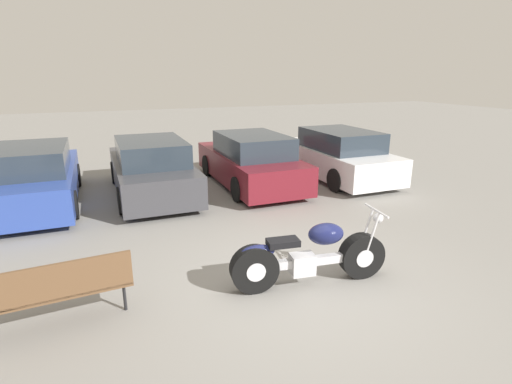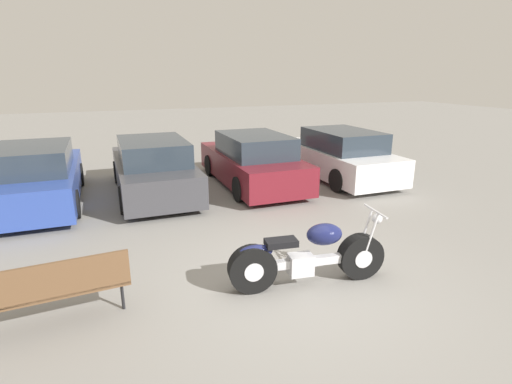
{
  "view_description": "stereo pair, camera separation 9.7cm",
  "coord_description": "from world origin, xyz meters",
  "px_view_note": "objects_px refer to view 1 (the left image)",
  "views": [
    {
      "loc": [
        -2.57,
        -4.57,
        2.92
      ],
      "look_at": [
        0.02,
        1.86,
        0.85
      ],
      "focal_mm": 28.0,
      "sensor_mm": 36.0,
      "label": 1
    },
    {
      "loc": [
        -2.48,
        -4.61,
        2.92
      ],
      "look_at": [
        0.02,
        1.86,
        0.85
      ],
      "focal_mm": 28.0,
      "sensor_mm": 36.0,
      "label": 2
    }
  ],
  "objects_px": {
    "parked_car_blue": "(34,178)",
    "parked_car_white": "(336,155)",
    "parked_car_dark_grey": "(151,169)",
    "parked_car_maroon": "(250,161)",
    "motorcycle": "(309,256)",
    "park_bench": "(56,288)"
  },
  "relations": [
    {
      "from": "parked_car_maroon",
      "to": "park_bench",
      "type": "height_order",
      "value": "parked_car_maroon"
    },
    {
      "from": "motorcycle",
      "to": "parked_car_dark_grey",
      "type": "xyz_separation_m",
      "value": [
        -1.44,
        5.39,
        0.22
      ]
    },
    {
      "from": "parked_car_blue",
      "to": "parked_car_dark_grey",
      "type": "relative_size",
      "value": 1.0
    },
    {
      "from": "parked_car_white",
      "to": "park_bench",
      "type": "height_order",
      "value": "parked_car_white"
    },
    {
      "from": "parked_car_dark_grey",
      "to": "parked_car_maroon",
      "type": "height_order",
      "value": "same"
    },
    {
      "from": "parked_car_blue",
      "to": "parked_car_dark_grey",
      "type": "distance_m",
      "value": 2.59
    },
    {
      "from": "parked_car_blue",
      "to": "parked_car_dark_grey",
      "type": "bearing_deg",
      "value": -1.38
    },
    {
      "from": "parked_car_maroon",
      "to": "park_bench",
      "type": "distance_m",
      "value": 6.77
    },
    {
      "from": "motorcycle",
      "to": "parked_car_white",
      "type": "relative_size",
      "value": 0.53
    },
    {
      "from": "motorcycle",
      "to": "parked_car_white",
      "type": "xyz_separation_m",
      "value": [
        3.75,
        5.13,
        0.22
      ]
    },
    {
      "from": "parked_car_maroon",
      "to": "parked_car_white",
      "type": "xyz_separation_m",
      "value": [
        2.59,
        -0.16,
        0.0
      ]
    },
    {
      "from": "parked_car_blue",
      "to": "parked_car_maroon",
      "type": "relative_size",
      "value": 1.0
    },
    {
      "from": "motorcycle",
      "to": "park_bench",
      "type": "xyz_separation_m",
      "value": [
        -3.24,
        0.14,
        0.12
      ]
    },
    {
      "from": "park_bench",
      "to": "parked_car_dark_grey",
      "type": "bearing_deg",
      "value": 71.01
    },
    {
      "from": "parked_car_dark_grey",
      "to": "parked_car_blue",
      "type": "bearing_deg",
      "value": 178.62
    },
    {
      "from": "parked_car_blue",
      "to": "parked_car_white",
      "type": "bearing_deg",
      "value": -2.36
    },
    {
      "from": "parked_car_blue",
      "to": "parked_car_white",
      "type": "relative_size",
      "value": 1.0
    },
    {
      "from": "motorcycle",
      "to": "parked_car_maroon",
      "type": "bearing_deg",
      "value": 77.68
    },
    {
      "from": "parked_car_dark_grey",
      "to": "parked_car_maroon",
      "type": "distance_m",
      "value": 2.59
    },
    {
      "from": "parked_car_blue",
      "to": "park_bench",
      "type": "distance_m",
      "value": 5.37
    },
    {
      "from": "parked_car_blue",
      "to": "parked_car_white",
      "type": "height_order",
      "value": "same"
    },
    {
      "from": "motorcycle",
      "to": "parked_car_maroon",
      "type": "xyz_separation_m",
      "value": [
        1.16,
        5.29,
        0.22
      ]
    }
  ]
}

